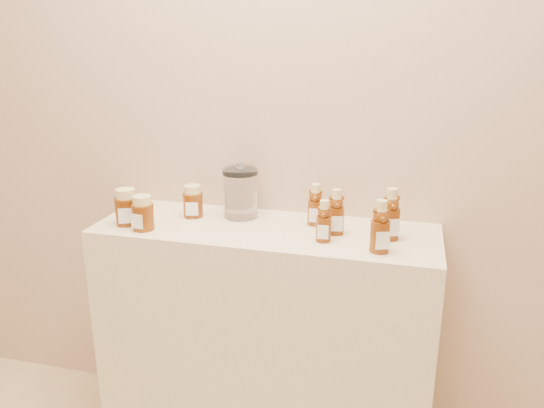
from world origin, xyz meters
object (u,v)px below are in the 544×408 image
(honey_jar_left, at_px, (126,207))
(display_table, at_px, (265,340))
(bear_bottle_front_left, at_px, (324,218))
(glass_canister, at_px, (240,191))
(bear_bottle_back_left, at_px, (315,202))

(honey_jar_left, bearing_deg, display_table, -13.13)
(bear_bottle_front_left, height_order, glass_canister, glass_canister)
(bear_bottle_back_left, distance_m, glass_canister, 0.28)
(bear_bottle_back_left, height_order, honey_jar_left, bear_bottle_back_left)
(bear_bottle_front_left, relative_size, glass_canister, 0.78)
(glass_canister, bearing_deg, display_table, -38.39)
(bear_bottle_back_left, height_order, bear_bottle_front_left, bear_bottle_back_left)
(display_table, xyz_separation_m, bear_bottle_front_left, (0.22, -0.07, 0.53))
(display_table, bearing_deg, bear_bottle_front_left, -17.51)
(honey_jar_left, bearing_deg, glass_canister, 3.07)
(display_table, height_order, bear_bottle_back_left, bear_bottle_back_left)
(bear_bottle_front_left, bearing_deg, bear_bottle_back_left, 105.86)
(bear_bottle_front_left, bearing_deg, glass_canister, 149.74)
(display_table, bearing_deg, honey_jar_left, -169.84)
(bear_bottle_front_left, height_order, honey_jar_left, bear_bottle_front_left)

